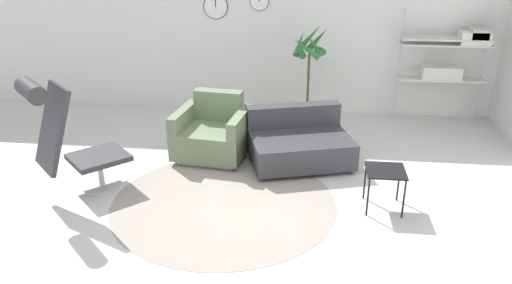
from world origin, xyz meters
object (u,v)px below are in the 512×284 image
(lounge_chair, at_px, (66,133))
(side_table, at_px, (385,174))
(couch_low, at_px, (299,144))
(armchair_red, at_px, (213,134))
(potted_plant, at_px, (308,76))
(shelf_unit, at_px, (453,55))

(lounge_chair, height_order, side_table, lounge_chair)
(side_table, bearing_deg, couch_low, 131.32)
(armchair_red, height_order, side_table, armchair_red)
(potted_plant, bearing_deg, lounge_chair, -135.25)
(potted_plant, xyz_separation_m, shelf_unit, (2.06, 0.33, 0.28))
(shelf_unit, bearing_deg, armchair_red, -153.92)
(armchair_red, bearing_deg, shelf_unit, -146.61)
(armchair_red, height_order, potted_plant, potted_plant)
(armchair_red, distance_m, couch_low, 1.10)
(armchair_red, xyz_separation_m, shelf_unit, (3.23, 1.58, 0.74))
(armchair_red, bearing_deg, lounge_chair, 50.08)
(side_table, height_order, potted_plant, potted_plant)
(lounge_chair, height_order, potted_plant, potted_plant)
(potted_plant, bearing_deg, couch_low, -93.50)
(armchair_red, height_order, shelf_unit, shelf_unit)
(couch_low, bearing_deg, shelf_unit, -159.28)
(lounge_chair, bearing_deg, shelf_unit, 76.64)
(armchair_red, distance_m, potted_plant, 1.77)
(shelf_unit, bearing_deg, lounge_chair, -148.41)
(armchair_red, bearing_deg, couch_low, -176.08)
(lounge_chair, relative_size, shelf_unit, 0.81)
(shelf_unit, bearing_deg, potted_plant, -170.83)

